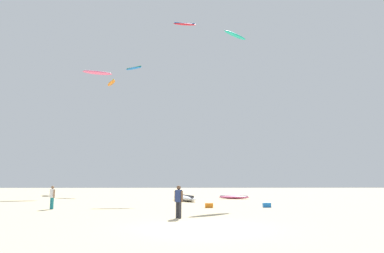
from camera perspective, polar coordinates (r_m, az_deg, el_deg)
name	(u,v)px	position (r m, az deg, el deg)	size (l,w,h in m)	color
ground_plane	(201,228)	(15.49, 1.40, -16.07)	(120.00, 120.00, 0.00)	beige
person_foreground	(179,199)	(18.94, -2.18, -11.63)	(0.45, 0.41, 1.70)	#2D2D33
person_midground	(52,195)	(26.10, -21.66, -10.32)	(0.43, 0.35, 1.56)	teal
kite_grounded_near	(234,197)	(36.38, 6.80, -11.27)	(3.18, 1.53, 0.37)	#E5598C
kite_grounded_mid	(184,198)	(33.11, -1.25, -11.46)	(2.92, 4.86, 0.60)	white
cooler_box	(209,205)	(25.59, 2.78, -12.63)	(0.56, 0.36, 0.32)	orange
gear_bag	(267,205)	(26.45, 12.01, -12.32)	(0.56, 0.36, 0.32)	blue
kite_aloft_0	(134,68)	(56.41, -9.38, 9.28)	(3.08, 2.34, 0.48)	blue
kite_aloft_1	(111,83)	(60.43, -12.91, 6.88)	(2.50, 3.92, 0.73)	orange
kite_aloft_3	(98,73)	(50.20, -15.03, 8.40)	(4.07, 2.32, 0.47)	#E5598C
kite_aloft_4	(235,35)	(37.94, 7.00, 14.44)	(3.10, 3.02, 0.66)	#19B29E
kite_aloft_5	(185,24)	(47.71, -1.19, 16.22)	(3.01, 1.19, 0.66)	red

